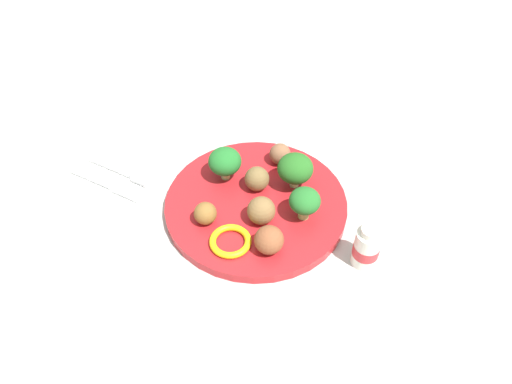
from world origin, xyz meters
name	(u,v)px	position (x,y,z in m)	size (l,w,h in m)	color
ground_plane	(256,208)	(0.00, 0.00, 0.00)	(4.00, 4.00, 0.00)	#B2B2AD
plate	(256,205)	(0.00, 0.00, 0.01)	(0.28, 0.28, 0.02)	red
broccoli_floret_center	(295,169)	(0.04, 0.06, 0.05)	(0.06, 0.06, 0.06)	#8DC57A
broccoli_floret_front_left	(305,202)	(0.08, 0.00, 0.05)	(0.05, 0.05, 0.05)	#92CD6D
broccoli_floret_mid_left	(225,162)	(-0.07, 0.03, 0.05)	(0.05, 0.05, 0.06)	#9BC878
meatball_center	(282,155)	(0.00, 0.10, 0.03)	(0.04, 0.04, 0.04)	brown
meatball_mid_left	(205,213)	(-0.05, -0.07, 0.03)	(0.03, 0.03, 0.03)	brown
meatball_near_rim	(261,211)	(0.02, -0.03, 0.04)	(0.04, 0.04, 0.04)	brown
meatball_mid_right	(269,240)	(0.05, -0.08, 0.04)	(0.04, 0.04, 0.04)	brown
meatball_front_left	(257,179)	(-0.01, 0.03, 0.04)	(0.04, 0.04, 0.04)	brown
pepper_ring_near_rim	(229,241)	(0.00, -0.09, 0.02)	(0.06, 0.06, 0.01)	yellow
napkin	(113,179)	(-0.24, -0.04, 0.00)	(0.17, 0.12, 0.01)	white
fork	(123,171)	(-0.23, -0.02, 0.01)	(0.12, 0.03, 0.01)	silver
knife	(108,185)	(-0.24, -0.06, 0.01)	(0.15, 0.03, 0.01)	silver
yogurt_bottle	(367,247)	(0.18, -0.03, 0.03)	(0.04, 0.04, 0.07)	white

